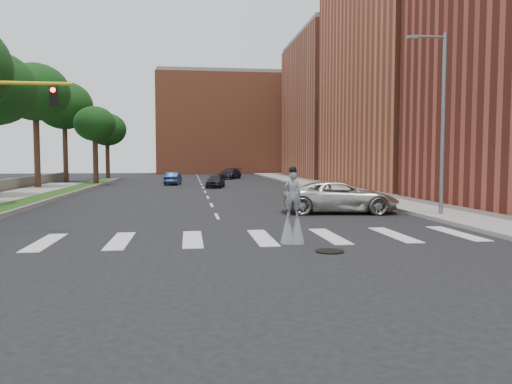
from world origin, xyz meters
name	(u,v)px	position (x,y,z in m)	size (l,w,h in m)	color
ground_plane	(230,243)	(0.00, 0.00, 0.00)	(160.00, 160.00, 0.00)	black
grass_median	(46,197)	(-11.50, 20.00, 0.12)	(2.00, 60.00, 0.25)	#1E4012
median_curb	(62,197)	(-10.45, 20.00, 0.14)	(0.20, 60.00, 0.28)	gray
sidewalk_right	(348,190)	(12.50, 25.00, 0.09)	(5.00, 90.00, 0.18)	gray
manhole	(330,251)	(3.00, -2.00, 0.02)	(0.90, 0.90, 0.04)	black
building_mid	(427,66)	(22.00, 30.00, 12.00)	(16.00, 22.00, 24.00)	#BC5C3B
building_far	(349,109)	(22.00, 54.00, 10.00)	(16.00, 22.00, 20.00)	#AA5A3F
building_backdrop	(227,126)	(6.00, 78.00, 9.00)	(26.00, 14.00, 18.00)	#BC5C3B
streetlight	(441,118)	(10.90, 6.00, 4.90)	(2.05, 0.20, 9.00)	slate
stilt_performer	(293,215)	(2.15, -0.34, 1.01)	(0.83, 0.59, 2.69)	#382216
suv_crossing	(340,197)	(6.68, 8.75, 0.86)	(2.84, 6.17, 1.71)	beige
car_near	(216,181)	(1.22, 31.95, 0.66)	(1.55, 3.85, 1.31)	black
car_mid	(173,179)	(-3.07, 37.77, 0.67)	(1.43, 4.09, 1.35)	navy
car_far	(230,174)	(4.23, 51.33, 0.73)	(2.06, 5.06, 1.47)	black
tree_4	(35,93)	(-15.49, 32.09, 9.00)	(6.29, 6.29, 11.73)	#382216
tree_5	(64,106)	(-15.74, 44.10, 8.99)	(6.56, 6.56, 11.82)	#382216
tree_6	(95,125)	(-11.17, 37.62, 6.43)	(4.33, 4.33, 8.36)	#382216
tree_7	(107,130)	(-12.18, 52.09, 6.64)	(5.13, 5.13, 8.88)	#382216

